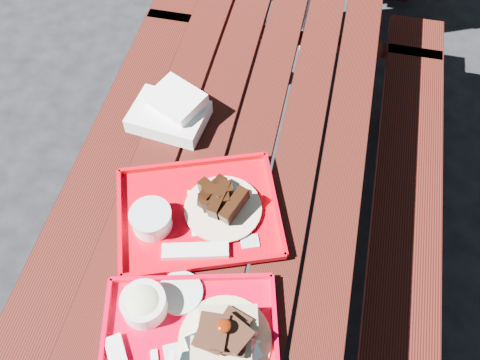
{
  "coord_description": "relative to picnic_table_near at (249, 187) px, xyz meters",
  "views": [
    {
      "loc": [
        0.19,
        -1.02,
        2.14
      ],
      "look_at": [
        0.0,
        -0.15,
        0.82
      ],
      "focal_mm": 40.0,
      "sensor_mm": 36.0,
      "label": 1
    }
  ],
  "objects": [
    {
      "name": "white_cloth",
      "position": [
        -0.29,
        0.09,
        0.23
      ],
      "size": [
        0.27,
        0.23,
        0.1
      ],
      "color": "white",
      "rests_on": "picnic_table_near"
    },
    {
      "name": "picnic_table_near",
      "position": [
        0.0,
        0.0,
        0.0
      ],
      "size": [
        1.41,
        2.4,
        0.75
      ],
      "color": "#43140C",
      "rests_on": "ground"
    },
    {
      "name": "far_tray",
      "position": [
        -0.11,
        -0.27,
        0.21
      ],
      "size": [
        0.57,
        0.51,
        0.08
      ],
      "color": "red",
      "rests_on": "picnic_table_near"
    },
    {
      "name": "ground",
      "position": [
        0.0,
        0.0,
        -0.56
      ],
      "size": [
        60.0,
        60.0,
        0.0
      ],
      "primitive_type": "plane",
      "color": "black",
      "rests_on": "ground"
    },
    {
      "name": "near_tray",
      "position": [
        -0.03,
        -0.61,
        0.22
      ],
      "size": [
        0.53,
        0.45,
        0.14
      ],
      "color": "red",
      "rests_on": "picnic_table_near"
    }
  ]
}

